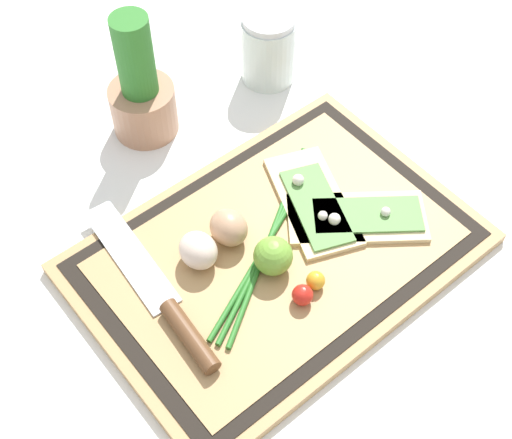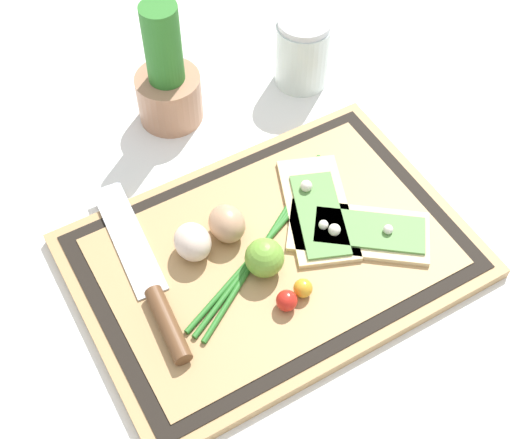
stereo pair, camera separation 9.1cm
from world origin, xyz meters
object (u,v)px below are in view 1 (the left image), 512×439
lime (273,256)px  egg_brown (229,228)px  pizza_slice_far (313,202)px  cherry_tomato_yellow (314,281)px  egg_pink (198,250)px  sauce_jar (268,52)px  pizza_slice_near (359,217)px  cherry_tomato_red (302,295)px  herb_pot (141,93)px  knife (170,309)px

lime → egg_brown: bearing=102.0°
pizza_slice_far → cherry_tomato_yellow: same height
egg_pink → pizza_slice_far: bearing=-8.0°
pizza_slice_far → lime: bearing=-158.4°
egg_brown → sauce_jar: (0.25, 0.22, 0.01)m
pizza_slice_near → cherry_tomato_red: (-0.14, -0.04, 0.01)m
pizza_slice_near → pizza_slice_far: size_ratio=1.00×
egg_pink → lime: bearing=-45.2°
egg_pink → cherry_tomato_red: 0.14m
herb_pot → egg_brown: bearing=-98.6°
pizza_slice_near → cherry_tomato_red: cherry_tomato_red is taller
egg_pink → lime: size_ratio=1.07×
pizza_slice_near → lime: (-0.13, 0.02, 0.02)m
cherry_tomato_red → sauce_jar: size_ratio=0.23×
sauce_jar → knife: bearing=-145.0°
knife → lime: 0.14m
egg_brown → egg_pink: bearing=-176.0°
herb_pot → sauce_jar: (0.21, -0.03, -0.02)m
pizza_slice_near → pizza_slice_far: 0.06m
egg_brown → herb_pot: herb_pot is taller
herb_pot → knife: bearing=-118.9°
pizza_slice_far → knife: pizza_slice_far is taller
herb_pot → pizza_slice_far: bearing=-73.1°
egg_pink → knife: bearing=-152.2°
knife → lime: lime is taller
cherry_tomato_yellow → pizza_slice_near: bearing=18.6°
knife → herb_pot: bearing=61.1°
pizza_slice_far → egg_pink: (-0.17, 0.02, 0.02)m
knife → herb_pot: herb_pot is taller
lime → sauce_jar: sauce_jar is taller
pizza_slice_near → egg_brown: egg_brown is taller
pizza_slice_near → cherry_tomato_red: 0.14m
pizza_slice_near → sauce_jar: 0.32m
pizza_slice_near → egg_brown: (-0.15, 0.08, 0.02)m
egg_brown → knife: bearing=-161.4°
lime → cherry_tomato_yellow: bearing=-69.0°
cherry_tomato_red → herb_pot: bearing=86.0°
lime → cherry_tomato_yellow: size_ratio=2.09×
pizza_slice_far → pizza_slice_near: bearing=-63.0°
pizza_slice_near → sauce_jar: sauce_jar is taller
pizza_slice_near → egg_brown: bearing=150.5°
cherry_tomato_red → egg_brown: bearing=94.9°
pizza_slice_near → egg_pink: 0.22m
lime → herb_pot: bearing=85.9°
knife → egg_pink: 0.08m
lime → cherry_tomato_red: 0.06m
egg_brown → egg_pink: (-0.05, -0.00, 0.00)m
egg_pink → cherry_tomato_red: egg_pink is taller
egg_brown → cherry_tomato_yellow: egg_brown is taller
knife → sauce_jar: size_ratio=2.53×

